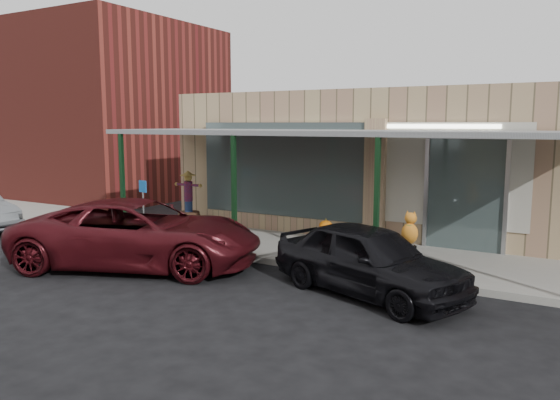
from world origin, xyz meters
The scene contains 10 objects.
ground centered at (0.00, 0.00, 0.00)m, with size 120.00×120.00×0.00m, color black.
sidewalk centered at (0.00, 3.60, 0.07)m, with size 40.00×3.20×0.15m, color gray.
storefront centered at (0.00, 8.16, 2.09)m, with size 12.00×6.25×4.20m.
awning centered at (0.00, 3.56, 3.01)m, with size 12.00×3.00×3.04m.
block_buildings_near centered at (2.01, 9.20, 3.77)m, with size 61.00×8.00×8.00m.
barrel_scarecrow centered at (-5.00, 4.34, 0.72)m, with size 1.03×0.78×1.70m.
barrel_pumpkin centered at (-0.07, 3.69, 0.42)m, with size 0.73×0.73×0.75m.
handicap_sign centered at (-5.00, 2.40, 1.16)m, with size 0.32×0.09×1.57m.
parked_sedan centered at (2.07, 1.04, 0.69)m, with size 4.37×2.92×1.55m.
car_maroon centered at (-3.24, 0.40, 0.77)m, with size 2.57×5.56×1.55m, color #460E13.
Camera 1 is at (5.62, -8.63, 3.27)m, focal length 35.00 mm.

